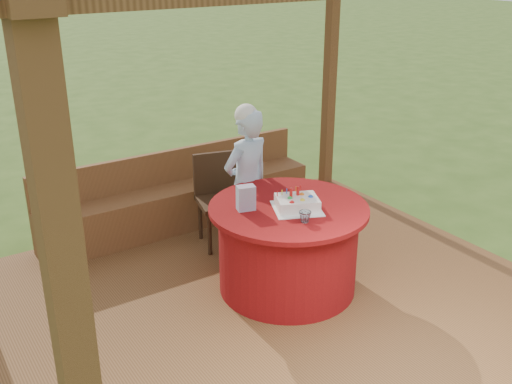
% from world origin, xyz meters
% --- Properties ---
extents(ground, '(60.00, 60.00, 0.00)m').
position_xyz_m(ground, '(0.00, 0.00, 0.00)').
color(ground, '#36541C').
rests_on(ground, ground).
extents(deck, '(4.50, 4.00, 0.12)m').
position_xyz_m(deck, '(0.00, 0.00, 0.06)').
color(deck, brown).
rests_on(deck, ground).
extents(pergola, '(4.50, 4.00, 2.72)m').
position_xyz_m(pergola, '(0.00, 0.00, 2.41)').
color(pergola, brown).
rests_on(pergola, deck).
extents(bench, '(3.00, 0.42, 0.80)m').
position_xyz_m(bench, '(0.00, 1.72, 0.38)').
color(bench, brown).
rests_on(bench, deck).
extents(table, '(1.34, 1.34, 0.78)m').
position_xyz_m(table, '(0.20, 0.06, 0.51)').
color(table, maroon).
rests_on(table, deck).
extents(chair, '(0.55, 0.55, 0.90)m').
position_xyz_m(chair, '(0.17, 1.17, 0.63)').
color(chair, '#321E0F').
rests_on(chair, deck).
extents(elderly_woman, '(0.58, 0.44, 1.49)m').
position_xyz_m(elderly_woman, '(0.25, 0.78, 0.86)').
color(elderly_woman, '#92B7D8').
rests_on(elderly_woman, deck).
extents(birthday_cake, '(0.50, 0.50, 0.18)m').
position_xyz_m(birthday_cake, '(0.22, -0.03, 0.95)').
color(birthday_cake, white).
rests_on(birthday_cake, table).
extents(gift_bag, '(0.16, 0.13, 0.21)m').
position_xyz_m(gift_bag, '(-0.14, 0.19, 1.00)').
color(gift_bag, '#C680A7').
rests_on(gift_bag, table).
extents(drinking_glass, '(0.12, 0.12, 0.09)m').
position_xyz_m(drinking_glass, '(0.12, -0.27, 0.94)').
color(drinking_glass, white).
rests_on(drinking_glass, table).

